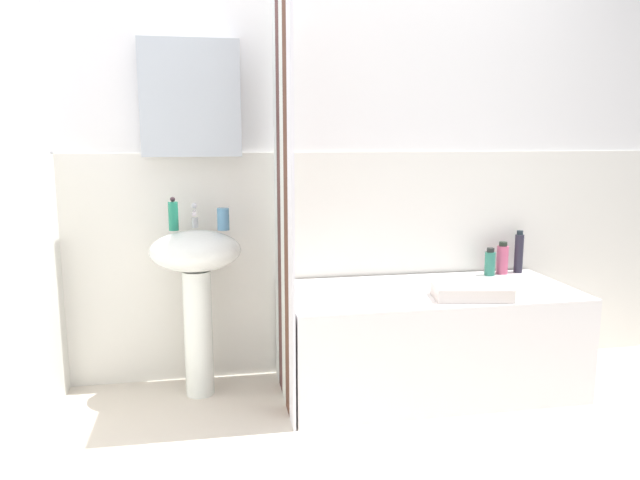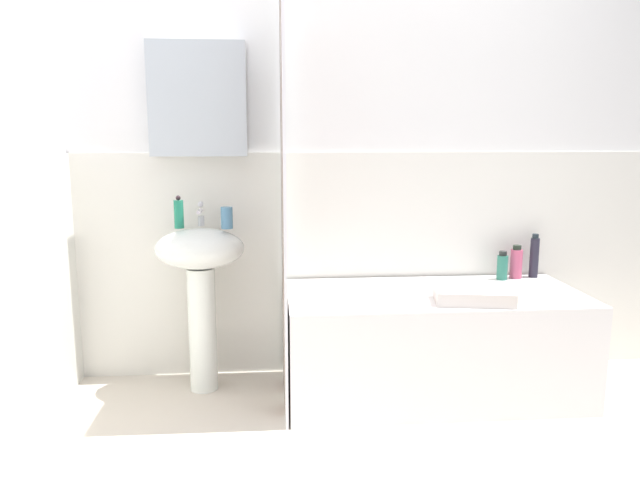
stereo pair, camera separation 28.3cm
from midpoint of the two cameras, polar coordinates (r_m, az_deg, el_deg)
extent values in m
cube|color=white|center=(3.24, 1.14, 8.39)|extent=(3.60, 0.05, 2.40)
cube|color=white|center=(3.28, 1.22, -2.17)|extent=(3.60, 0.02, 1.20)
cube|color=silver|center=(3.09, -14.88, 12.90)|extent=(0.48, 0.12, 0.56)
cube|color=white|center=(2.51, -31.06, -7.43)|extent=(0.02, 1.81, 1.20)
cylinder|color=white|center=(3.09, -14.13, -8.67)|extent=(0.14, 0.14, 0.63)
ellipsoid|color=white|center=(2.99, -14.47, -1.05)|extent=(0.44, 0.34, 0.20)
cylinder|color=silver|center=(3.06, -14.45, 1.60)|extent=(0.03, 0.03, 0.05)
cylinder|color=silver|center=(3.01, -14.55, 2.50)|extent=(0.02, 0.10, 0.02)
sphere|color=silver|center=(3.05, -14.52, 3.18)|extent=(0.03, 0.03, 0.03)
cylinder|color=#207D5F|center=(2.99, -16.47, 2.17)|extent=(0.05, 0.05, 0.14)
sphere|color=#2E1F25|center=(2.98, -16.54, 3.72)|extent=(0.02, 0.02, 0.02)
cylinder|color=teal|center=(2.95, -11.95, 1.94)|extent=(0.06, 0.06, 0.11)
cube|color=white|center=(3.11, 7.76, -9.41)|extent=(1.45, 0.67, 0.52)
cube|color=white|center=(2.54, -5.98, 3.39)|extent=(0.01, 0.13, 2.00)
cube|color=brown|center=(2.67, -6.22, 3.71)|extent=(0.01, 0.13, 2.00)
cube|color=white|center=(2.80, -6.43, 4.00)|extent=(0.01, 0.13, 2.00)
cube|color=#53312F|center=(2.94, -6.62, 4.26)|extent=(0.01, 0.13, 2.00)
cube|color=white|center=(3.07, -6.79, 4.50)|extent=(0.01, 0.13, 2.00)
cylinder|color=#252331|center=(3.49, 16.25, -1.28)|extent=(0.05, 0.05, 0.21)
cylinder|color=#1C272D|center=(3.47, 16.35, 0.66)|extent=(0.03, 0.03, 0.02)
cylinder|color=#C54F71|center=(3.44, 14.77, -1.87)|extent=(0.06, 0.06, 0.16)
cylinder|color=#212C21|center=(3.43, 14.84, -0.39)|extent=(0.04, 0.04, 0.02)
cylinder|color=#2B725E|center=(3.39, 13.62, -2.24)|extent=(0.06, 0.06, 0.13)
cylinder|color=black|center=(3.37, 13.67, -0.96)|extent=(0.04, 0.04, 0.02)
cube|color=silver|center=(2.90, 11.55, -4.89)|extent=(0.38, 0.26, 0.06)
camera|label=1|loc=(0.14, -92.86, -0.50)|focal=33.57mm
camera|label=2|loc=(0.14, 87.14, 0.50)|focal=33.57mm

